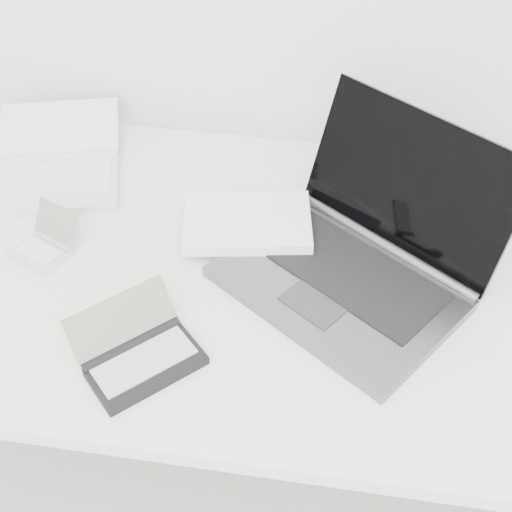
# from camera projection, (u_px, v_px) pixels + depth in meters

# --- Properties ---
(desk) EXTENTS (1.60, 0.80, 0.73)m
(desk) POSITION_uv_depth(u_px,v_px,m) (275.00, 284.00, 1.32)
(desk) COLOR white
(desk) RESTS_ON ground
(laptop_large) EXTENTS (0.60, 0.53, 0.26)m
(laptop_large) POSITION_uv_depth(u_px,v_px,m) (335.00, 249.00, 1.26)
(laptop_large) COLOR #5C5E61
(laptop_large) RESTS_ON desk
(netbook_open_white) EXTENTS (0.33, 0.38, 0.06)m
(netbook_open_white) POSITION_uv_depth(u_px,v_px,m) (57.00, 168.00, 1.47)
(netbook_open_white) COLOR silver
(netbook_open_white) RESTS_ON desk
(pda_silver) EXTENTS (0.13, 0.14, 0.07)m
(pda_silver) POSITION_uv_depth(u_px,v_px,m) (45.00, 246.00, 1.31)
(pda_silver) COLOR white
(pda_silver) RESTS_ON desk
(palmtop_charcoal) EXTENTS (0.23, 0.23, 0.09)m
(palmtop_charcoal) POSITION_uv_depth(u_px,v_px,m) (139.00, 354.00, 1.12)
(palmtop_charcoal) COLOR black
(palmtop_charcoal) RESTS_ON desk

